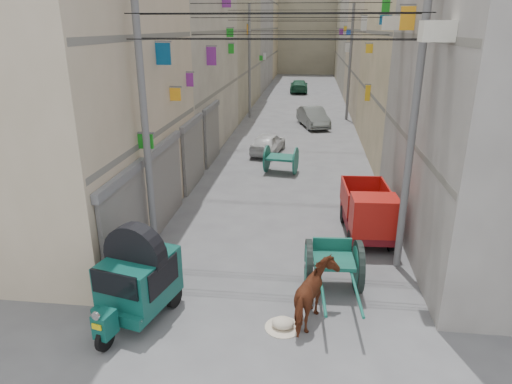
# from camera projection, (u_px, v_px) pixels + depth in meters

# --- Properties ---
(building_row_left) EXTENTS (8.00, 62.00, 14.00)m
(building_row_left) POSITION_uv_depth(u_px,v_px,m) (207.00, 26.00, 38.49)
(building_row_left) COLOR #BDA98F
(building_row_left) RESTS_ON ground
(building_row_right) EXTENTS (8.00, 62.00, 14.00)m
(building_row_right) POSITION_uv_depth(u_px,v_px,m) (402.00, 26.00, 36.71)
(building_row_right) COLOR gray
(building_row_right) RESTS_ON ground
(end_cap_building) EXTENTS (22.00, 10.00, 13.00)m
(end_cap_building) POSITION_uv_depth(u_px,v_px,m) (307.00, 26.00, 67.31)
(end_cap_building) COLOR #9E957D
(end_cap_building) RESTS_ON ground
(shutters_left) EXTENTS (0.18, 14.40, 2.88)m
(shutters_left) POSITION_uv_depth(u_px,v_px,m) (181.00, 164.00, 17.59)
(shutters_left) COLOR #47474C
(shutters_left) RESTS_ON ground
(signboards) EXTENTS (8.22, 40.52, 5.67)m
(signboards) POSITION_uv_depth(u_px,v_px,m) (295.00, 81.00, 27.01)
(signboards) COLOR blue
(signboards) RESTS_ON ground
(utility_poles) EXTENTS (7.40, 22.20, 8.00)m
(utility_poles) POSITION_uv_depth(u_px,v_px,m) (292.00, 80.00, 22.47)
(utility_poles) COLOR slate
(utility_poles) RESTS_ON ground
(overhead_cables) EXTENTS (7.40, 22.52, 1.12)m
(overhead_cables) POSITION_uv_depth(u_px,v_px,m) (291.00, 19.00, 19.10)
(overhead_cables) COLOR black
(overhead_cables) RESTS_ON ground
(auto_rickshaw) EXTENTS (1.86, 2.64, 1.79)m
(auto_rickshaw) POSITION_uv_depth(u_px,v_px,m) (137.00, 277.00, 10.54)
(auto_rickshaw) COLOR black
(auto_rickshaw) RESTS_ON ground
(tonga_cart) EXTENTS (1.50, 3.10, 1.37)m
(tonga_cart) POSITION_uv_depth(u_px,v_px,m) (333.00, 265.00, 11.74)
(tonga_cart) COLOR black
(tonga_cart) RESTS_ON ground
(mini_truck) EXTENTS (1.56, 3.19, 1.75)m
(mini_truck) POSITION_uv_depth(u_px,v_px,m) (369.00, 216.00, 14.44)
(mini_truck) COLOR black
(mini_truck) RESTS_ON ground
(second_cart) EXTENTS (1.63, 1.49, 1.28)m
(second_cart) POSITION_uv_depth(u_px,v_px,m) (281.00, 159.00, 21.21)
(second_cart) COLOR #125143
(second_cart) RESTS_ON ground
(feed_sack) EXTENTS (0.52, 0.41, 0.26)m
(feed_sack) POSITION_uv_depth(u_px,v_px,m) (283.00, 323.00, 10.41)
(feed_sack) COLOR beige
(feed_sack) RESTS_ON ground
(horse) EXTENTS (1.18, 1.84, 1.44)m
(horse) POSITION_uv_depth(u_px,v_px,m) (315.00, 296.00, 10.40)
(horse) COLOR brown
(horse) RESTS_ON ground
(distant_car_white) EXTENTS (1.91, 3.52, 1.14)m
(distant_car_white) POSITION_uv_depth(u_px,v_px,m) (268.00, 143.00, 24.59)
(distant_car_white) COLOR silver
(distant_car_white) RESTS_ON ground
(distant_car_grey) EXTENTS (2.44, 4.21, 1.31)m
(distant_car_grey) POSITION_uv_depth(u_px,v_px,m) (313.00, 117.00, 31.08)
(distant_car_grey) COLOR #525654
(distant_car_grey) RESTS_ON ground
(distant_car_green) EXTENTS (1.90, 4.45, 1.28)m
(distant_car_green) POSITION_uv_depth(u_px,v_px,m) (299.00, 86.00, 47.20)
(distant_car_green) COLOR #1A4E35
(distant_car_green) RESTS_ON ground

